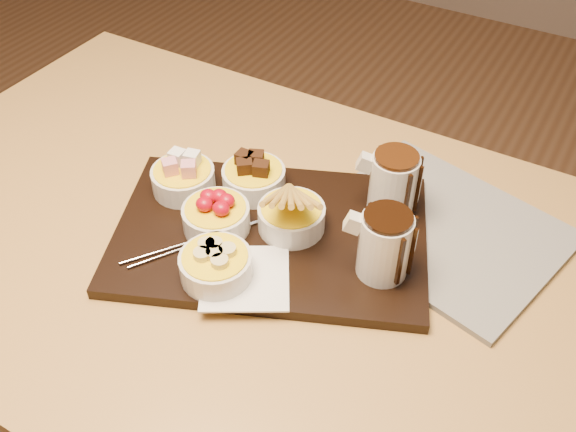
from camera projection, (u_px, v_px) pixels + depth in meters
The scene contains 12 objects.
dining_table at pixel (228, 273), 1.05m from camera, with size 1.20×0.80×0.75m.
serving_board at pixel (271, 234), 0.96m from camera, with size 0.46×0.30×0.02m, color black.
napkin at pixel (245, 278), 0.88m from camera, with size 0.12×0.12×0.00m, color white.
bowl_marshmallows at pixel (184, 180), 1.01m from camera, with size 0.10×0.10×0.04m, color silver.
bowl_cake at pixel (254, 180), 1.01m from camera, with size 0.10×0.10×0.04m, color silver.
bowl_strawberries at pixel (216, 218), 0.95m from camera, with size 0.10×0.10×0.04m, color silver.
bowl_biscotti at pixel (291, 218), 0.95m from camera, with size 0.10×0.10×0.04m, color silver.
bowl_bananas at pixel (216, 266), 0.87m from camera, with size 0.10×0.10×0.04m, color silver.
pitcher_dark_chocolate at pixel (384, 246), 0.86m from camera, with size 0.07×0.07×0.10m, color silver.
pitcher_milk_chocolate at pixel (393, 185), 0.96m from camera, with size 0.07×0.07×0.10m, color silver.
fondue_skewers at pixel (207, 237), 0.94m from camera, with size 0.26×0.03×0.01m, color silver, non-canonical shape.
newspaper at pixel (440, 228), 0.98m from camera, with size 0.34×0.27×0.01m, color beige.
Camera 1 is at (0.44, -0.56, 1.43)m, focal length 40.00 mm.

